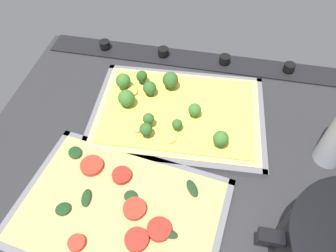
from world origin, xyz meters
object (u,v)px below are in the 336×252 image
veggie_pizza_back (121,211)px  baking_tray_back (120,212)px  broccoli_pizza (173,109)px  baking_tray_front (178,115)px

veggie_pizza_back → baking_tray_back: bearing=-13.6°
broccoli_pizza → baking_tray_back: bearing=78.5°
broccoli_pizza → baking_tray_back: size_ratio=0.93×
baking_tray_front → veggie_pizza_back: size_ratio=1.07×
baking_tray_front → baking_tray_back: size_ratio=1.00×
baking_tray_front → baking_tray_back: (6.22, 24.69, 0.01)cm
broccoli_pizza → veggie_pizza_back: bearing=79.1°
broccoli_pizza → baking_tray_back: 25.31cm
broccoli_pizza → baking_tray_front: bearing=176.7°
baking_tray_front → veggie_pizza_back: 25.47cm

